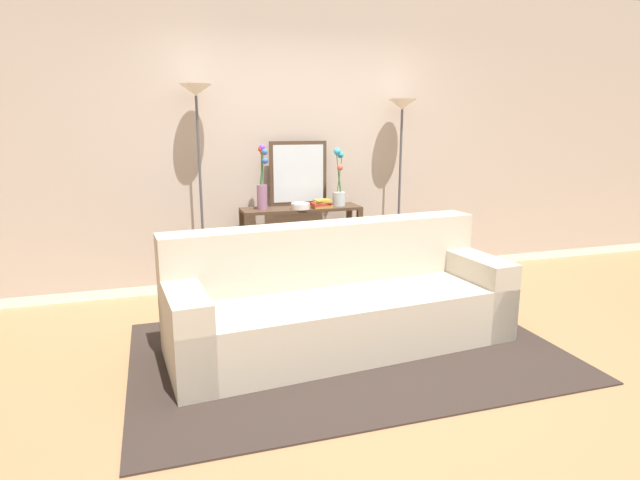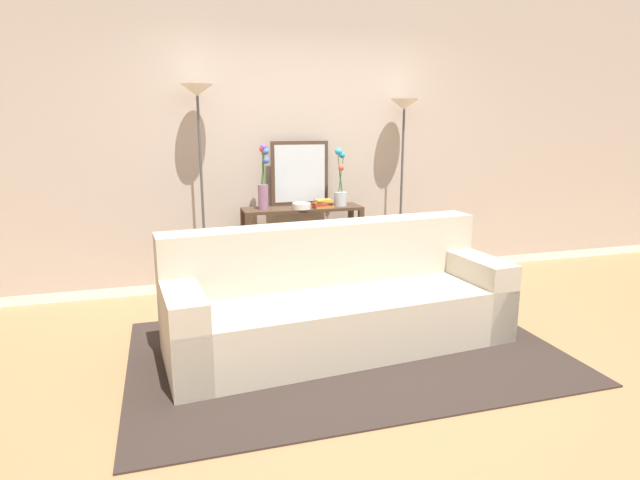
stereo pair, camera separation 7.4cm
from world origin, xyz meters
name	(u,v)px [view 2 (the right image)]	position (x,y,z in m)	size (l,w,h in m)	color
ground_plane	(359,355)	(0.00, 0.00, -0.01)	(16.00, 16.00, 0.02)	#9E754C
back_wall	(294,136)	(0.00, 1.90, 1.49)	(12.00, 0.15, 2.98)	white
area_rug	(345,351)	(-0.08, 0.06, 0.01)	(3.00, 1.97, 0.01)	#332823
couch	(338,303)	(-0.09, 0.22, 0.32)	(2.57, 1.08, 0.88)	#BCB29E
console_table	(302,234)	(0.00, 1.59, 0.56)	(1.15, 0.34, 0.82)	#473323
floor_lamp_left	(199,133)	(-0.94, 1.60, 1.53)	(0.28, 0.28, 1.95)	#4C4C51
floor_lamp_right	(403,140)	(1.05, 1.60, 1.45)	(0.28, 0.28, 1.84)	#4C4C51
wall_mirror	(300,173)	(0.01, 1.72, 1.13)	(0.57, 0.02, 0.62)	#473323
vase_tall_flowers	(264,183)	(-0.38, 1.57, 1.07)	(0.11, 0.11, 0.60)	gray
vase_short_flowers	(340,187)	(0.38, 1.57, 1.00)	(0.13, 0.13, 0.56)	silver
fruit_bowl	(302,206)	(-0.03, 1.49, 0.85)	(0.18, 0.18, 0.06)	silver
book_stack	(323,204)	(0.18, 1.49, 0.86)	(0.20, 0.14, 0.08)	#B77F33
book_row_under_console	(278,285)	(-0.25, 1.59, 0.06)	(0.47, 0.18, 0.12)	#BC3328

